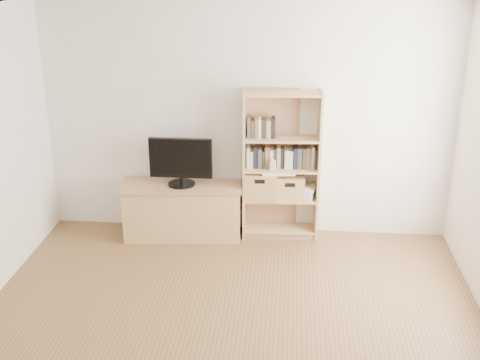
# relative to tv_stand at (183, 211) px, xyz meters

# --- Properties ---
(back_wall) EXTENTS (4.50, 0.02, 2.60)m
(back_wall) POSITION_rel_tv_stand_xyz_m (0.70, 0.24, 1.01)
(back_wall) COLOR silver
(back_wall) RESTS_ON floor
(ceiling) EXTENTS (4.50, 5.00, 0.01)m
(ceiling) POSITION_rel_tv_stand_xyz_m (0.70, -2.26, 2.31)
(ceiling) COLOR white
(ceiling) RESTS_ON back_wall
(tv_stand) EXTENTS (1.33, 0.61, 0.59)m
(tv_stand) POSITION_rel_tv_stand_xyz_m (0.00, 0.00, 0.00)
(tv_stand) COLOR tan
(tv_stand) RESTS_ON floor
(bookshelf) EXTENTS (0.85, 0.35, 1.67)m
(bookshelf) POSITION_rel_tv_stand_xyz_m (1.09, 0.09, 0.54)
(bookshelf) COLOR tan
(bookshelf) RESTS_ON floor
(television) EXTENTS (0.69, 0.06, 0.54)m
(television) POSITION_rel_tv_stand_xyz_m (0.00, 0.00, 0.59)
(television) COLOR black
(television) RESTS_ON tv_stand
(books_row_mid) EXTENTS (0.78, 0.19, 0.21)m
(books_row_mid) POSITION_rel_tv_stand_xyz_m (1.09, 0.11, 0.63)
(books_row_mid) COLOR #B3AA98
(books_row_mid) RESTS_ON bookshelf
(books_row_upper) EXTENTS (0.41, 0.16, 0.22)m
(books_row_upper) POSITION_rel_tv_stand_xyz_m (0.90, 0.10, 0.98)
(books_row_upper) COLOR #B3AA98
(books_row_upper) RESTS_ON bookshelf
(baby_monitor) EXTENTS (0.06, 0.04, 0.11)m
(baby_monitor) POSITION_rel_tv_stand_xyz_m (1.00, -0.01, 0.58)
(baby_monitor) COLOR white
(baby_monitor) RESTS_ON bookshelf
(basket_left) EXTENTS (0.38, 0.31, 0.31)m
(basket_left) POSITION_rel_tv_stand_xyz_m (0.87, 0.07, 0.32)
(basket_left) COLOR tan
(basket_left) RESTS_ON bookshelf
(basket_right) EXTENTS (0.33, 0.27, 0.26)m
(basket_right) POSITION_rel_tv_stand_xyz_m (1.19, 0.09, 0.30)
(basket_right) COLOR tan
(basket_right) RESTS_ON bookshelf
(laptop) EXTENTS (0.38, 0.28, 0.03)m
(laptop) POSITION_rel_tv_stand_xyz_m (1.06, 0.07, 0.49)
(laptop) COLOR silver
(laptop) RESTS_ON basket_left
(magazine_stack) EXTENTS (0.23, 0.29, 0.12)m
(magazine_stack) POSITION_rel_tv_stand_xyz_m (1.38, 0.11, 0.23)
(magazine_stack) COLOR silver
(magazine_stack) RESTS_ON bookshelf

